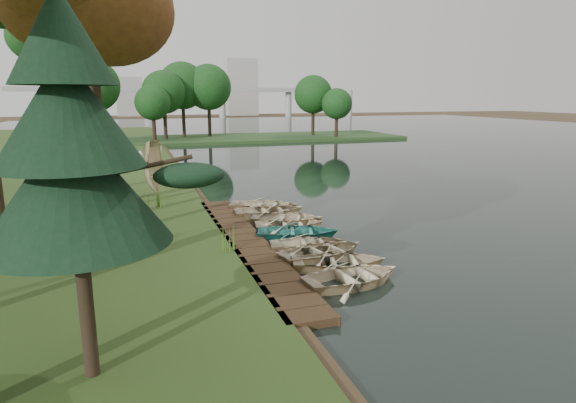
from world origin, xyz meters
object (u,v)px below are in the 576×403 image
object	(u,v)px
rowboat_0	(354,274)
pine_tree	(71,145)
rowboat_1	(339,259)
rowboat_2	(323,249)
boardwalk	(246,243)
stored_rowboat	(156,189)

from	to	relation	value
rowboat_0	pine_tree	xyz separation A→B (m)	(-8.02, -3.43, 4.94)
rowboat_1	rowboat_2	world-z (taller)	rowboat_2
boardwalk	rowboat_1	bearing A→B (deg)	-55.91
boardwalk	rowboat_2	size ratio (longest dim) A/B	4.36
stored_rowboat	pine_tree	distance (m)	20.58
rowboat_0	stored_rowboat	size ratio (longest dim) A/B	1.05
stored_rowboat	rowboat_0	bearing A→B (deg)	-125.93
rowboat_2	pine_tree	size ratio (longest dim) A/B	0.45
boardwalk	rowboat_2	world-z (taller)	rowboat_2
stored_rowboat	pine_tree	world-z (taller)	pine_tree
boardwalk	pine_tree	xyz separation A→B (m)	(-5.59, -8.84, 5.21)
rowboat_1	pine_tree	size ratio (longest dim) A/B	0.43
rowboat_0	pine_tree	size ratio (longest dim) A/B	0.44
rowboat_1	pine_tree	world-z (taller)	pine_tree
boardwalk	pine_tree	world-z (taller)	pine_tree
boardwalk	pine_tree	size ratio (longest dim) A/B	1.97
stored_rowboat	pine_tree	size ratio (longest dim) A/B	0.42
rowboat_2	pine_tree	distance (m)	11.35
rowboat_0	rowboat_2	world-z (taller)	rowboat_2
boardwalk	rowboat_0	world-z (taller)	rowboat_0
boardwalk	rowboat_1	distance (m)	4.65
boardwalk	pine_tree	bearing A→B (deg)	-122.31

